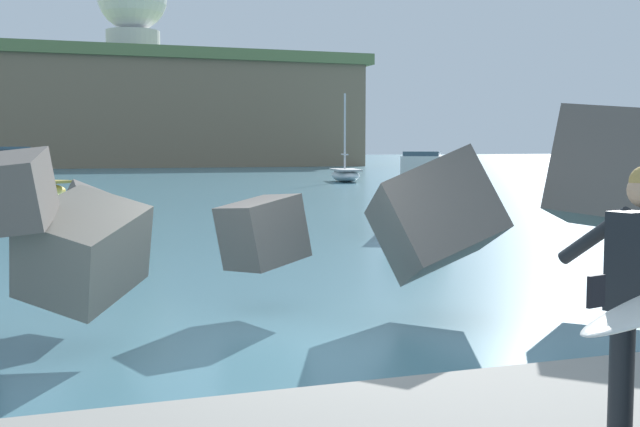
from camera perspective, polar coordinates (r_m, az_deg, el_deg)
The scene contains 6 objects.
ground_plane at distance 8.17m, azimuth -2.26°, elevation -10.21°, with size 400.00×400.00×0.00m, color #42707F.
breakwater_jetty at distance 8.84m, azimuth -2.08°, elevation -1.07°, with size 30.61×5.30×2.70m.
boat_near_centre at distance 20.93m, azimuth 7.34°, elevation 0.72°, with size 4.54×6.20×2.01m.
boat_mid_centre at distance 31.51m, azimuth -21.23°, elevation 1.84°, with size 4.61×4.61×2.14m.
boat_far_left at distance 48.32m, azimuth 1.86°, elevation 2.86°, with size 2.42×4.30×5.40m.
radar_dome at distance 96.02m, azimuth -13.44°, elevation 14.52°, with size 8.03×8.03×11.12m.
Camera 1 is at (-2.27, -7.56, 2.12)m, focal length 44.17 mm.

